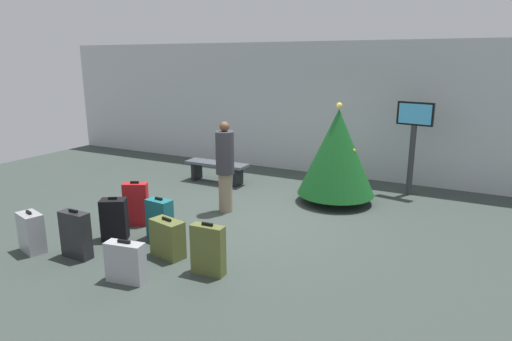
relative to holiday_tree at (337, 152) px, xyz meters
The scene contains 14 objects.
ground_plane 2.21m from the holiday_tree, 127.00° to the right, with size 16.00×16.00×0.00m, color #38423D.
back_wall 2.50m from the holiday_tree, 118.90° to the left, with size 16.00×0.20×3.21m, color #B7BCC1.
holiday_tree is the anchor object (origin of this frame).
flight_info_kiosk 1.76m from the holiday_tree, 45.07° to the left, with size 0.74×0.22×1.95m.
waiting_bench 2.96m from the holiday_tree, behind, with size 1.51×0.44×0.48m.
traveller_0 2.24m from the holiday_tree, 137.90° to the right, with size 0.44×0.44×1.71m.
suitcase_0 4.68m from the holiday_tree, 107.39° to the right, with size 0.53×0.28×0.57m.
suitcase_1 4.33m from the holiday_tree, 126.22° to the right, with size 0.47×0.43×0.70m.
suitcase_2 3.84m from the holiday_tree, 98.45° to the right, with size 0.47×0.20×0.73m.
suitcase_3 4.95m from the holiday_tree, 121.03° to the right, with size 0.46×0.19×0.73m.
suitcase_4 5.51m from the holiday_tree, 127.06° to the right, with size 0.48×0.36×0.63m.
suitcase_5 3.70m from the holiday_tree, 121.77° to the right, with size 0.42×0.26×0.69m.
suitcase_6 3.89m from the holiday_tree, 111.17° to the right, with size 0.56×0.36×0.59m.
suitcase_7 3.92m from the holiday_tree, 133.29° to the right, with size 0.44×0.34×0.79m.
Camera 1 is at (3.69, -6.68, 2.80)m, focal length 30.99 mm.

